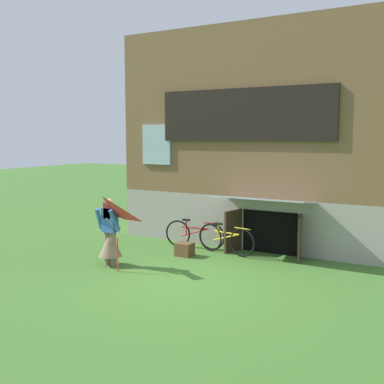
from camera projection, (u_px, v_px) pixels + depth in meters
name	position (u px, v px, depth m)	size (l,w,h in m)	color
ground_plane	(183.00, 280.00, 9.53)	(60.00, 60.00, 0.00)	#3D6B28
log_house	(275.00, 138.00, 13.67)	(7.41, 5.53, 5.70)	#9E998E
person	(110.00, 238.00, 10.55)	(0.60, 0.52, 1.51)	#7F6B51
kite	(103.00, 215.00, 9.91)	(1.04, 1.01, 1.54)	red
bicycle_yellow	(226.00, 239.00, 11.62)	(1.63, 0.31, 0.75)	black
bicycle_red	(195.00, 234.00, 12.21)	(1.64, 0.24, 0.75)	black
wooden_crate	(185.00, 249.00, 11.44)	(0.40, 0.34, 0.32)	brown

